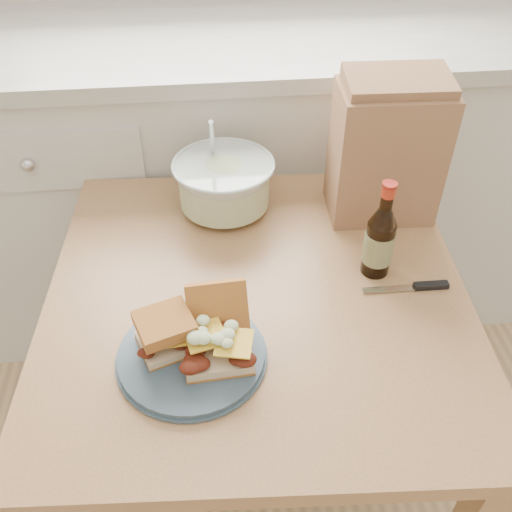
{
  "coord_description": "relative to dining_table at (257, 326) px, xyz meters",
  "views": [
    {
      "loc": [
        -0.07,
        0.15,
        1.5
      ],
      "look_at": [
        0.01,
        0.97,
        0.77
      ],
      "focal_mm": 40.0,
      "sensor_mm": 36.0,
      "label": 1
    }
  ],
  "objects": [
    {
      "name": "plate",
      "position": [
        -0.13,
        -0.15,
        0.11
      ],
      "size": [
        0.26,
        0.26,
        0.02
      ],
      "primitive_type": "cylinder",
      "color": "#3A4E5E",
      "rests_on": "dining_table"
    },
    {
      "name": "knife",
      "position": [
        0.32,
        -0.02,
        0.11
      ],
      "size": [
        0.17,
        0.02,
        0.01
      ],
      "rotation": [
        0.0,
        0.0,
        -0.02
      ],
      "color": "silver",
      "rests_on": "dining_table"
    },
    {
      "name": "sandwich_left",
      "position": [
        -0.17,
        -0.13,
        0.15
      ],
      "size": [
        0.12,
        0.11,
        0.07
      ],
      "rotation": [
        0.0,
        0.0,
        0.35
      ],
      "color": "#CDB490",
      "rests_on": "plate"
    },
    {
      "name": "sandwich_right",
      "position": [
        -0.09,
        -0.14,
        0.15
      ],
      "size": [
        0.12,
        0.16,
        0.1
      ],
      "rotation": [
        0.0,
        0.0,
        0.06
      ],
      "color": "#CDB490",
      "rests_on": "plate"
    },
    {
      "name": "coleslaw_bowl",
      "position": [
        -0.05,
        0.29,
        0.16
      ],
      "size": [
        0.23,
        0.23,
        0.23
      ],
      "color": "silver",
      "rests_on": "dining_table"
    },
    {
      "name": "dining_table",
      "position": [
        0.0,
        0.0,
        0.0
      ],
      "size": [
        0.88,
        0.88,
        0.69
      ],
      "rotation": [
        0.0,
        0.0,
        -0.06
      ],
      "color": "tan",
      "rests_on": "ground"
    },
    {
      "name": "beer_bottle",
      "position": [
        0.25,
        0.04,
        0.18
      ],
      "size": [
        0.06,
        0.06,
        0.22
      ],
      "rotation": [
        0.0,
        0.0,
        0.26
      ],
      "color": "black",
      "rests_on": "dining_table"
    },
    {
      "name": "paper_bag",
      "position": [
        0.31,
        0.25,
        0.25
      ],
      "size": [
        0.24,
        0.16,
        0.3
      ],
      "primitive_type": "cube",
      "rotation": [
        0.0,
        0.0,
        -0.04
      ],
      "color": "#A1704E",
      "rests_on": "dining_table"
    },
    {
      "name": "cabinet_run",
      "position": [
        -0.02,
        0.75,
        -0.12
      ],
      "size": [
        2.5,
        0.64,
        0.94
      ],
      "color": "white",
      "rests_on": "ground"
    }
  ]
}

